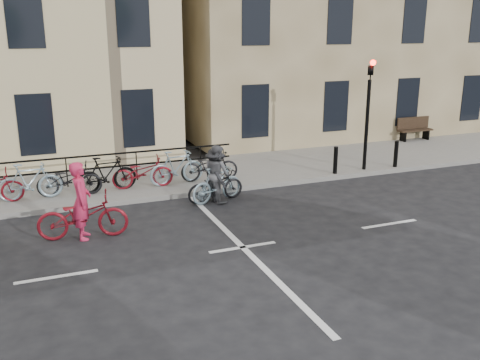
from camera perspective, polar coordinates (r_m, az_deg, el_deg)
name	(u,v)px	position (r m, az deg, el deg)	size (l,w,h in m)	color
ground	(243,247)	(12.16, 0.30, -7.21)	(120.00, 120.00, 0.00)	black
sidewalk	(44,191)	(17.02, -20.21, -1.10)	(46.00, 4.00, 0.15)	slate
traffic_light	(368,101)	(18.15, 13.54, 8.16)	(0.18, 0.30, 3.90)	black
bollard_east	(335,160)	(17.76, 10.15, 2.10)	(0.14, 0.14, 0.90)	black
bollard_west	(396,154)	(19.12, 16.29, 2.68)	(0.14, 0.14, 0.90)	black
bench	(414,128)	(23.98, 18.07, 5.32)	(1.60, 0.41, 0.97)	black
parked_bikes	(69,178)	(15.97, -17.77, 0.16)	(10.40, 1.23, 1.05)	black
cyclist_pink	(82,212)	(13.00, -16.47, -3.31)	(2.16, 1.02, 1.85)	maroon
cyclist_grey	(217,179)	(15.09, -2.48, 0.12)	(1.77, 1.00, 1.64)	#84A0AE
cyclist_dark	(215,181)	(15.15, -2.65, -0.05)	(1.80, 1.07, 1.54)	black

